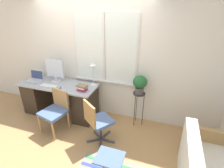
{
  "coord_description": "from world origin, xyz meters",
  "views": [
    {
      "loc": [
        1.57,
        -2.59,
        2.41
      ],
      "look_at": [
        0.63,
        0.17,
        1.04
      ],
      "focal_mm": 28.0,
      "sensor_mm": 36.0,
      "label": 1
    }
  ],
  "objects_px": {
    "laptop": "(35,79)",
    "potted_plant": "(140,83)",
    "desk_lamp": "(93,69)",
    "office_chair_swivel": "(97,121)",
    "monitor": "(55,70)",
    "plant_stand": "(139,98)",
    "desk_chair_wooden": "(55,110)",
    "folding_stool": "(110,159)",
    "book_stack": "(82,88)",
    "mouse": "(60,88)",
    "keyboard": "(49,86)"
  },
  "relations": [
    {
      "from": "keyboard",
      "to": "folding_stool",
      "type": "bearing_deg",
      "value": -30.53
    },
    {
      "from": "monitor",
      "to": "desk_lamp",
      "type": "relative_size",
      "value": 1.07
    },
    {
      "from": "desk_chair_wooden",
      "to": "folding_stool",
      "type": "xyz_separation_m",
      "value": [
        1.38,
        -0.67,
        -0.13
      ]
    },
    {
      "from": "desk_lamp",
      "to": "office_chair_swivel",
      "type": "bearing_deg",
      "value": -62.66
    },
    {
      "from": "book_stack",
      "to": "plant_stand",
      "type": "xyz_separation_m",
      "value": [
        1.12,
        0.31,
        -0.19
      ]
    },
    {
      "from": "folding_stool",
      "to": "book_stack",
      "type": "bearing_deg",
      "value": 131.92
    },
    {
      "from": "folding_stool",
      "to": "potted_plant",
      "type": "bearing_deg",
      "value": 84.18
    },
    {
      "from": "mouse",
      "to": "folding_stool",
      "type": "height_order",
      "value": "mouse"
    },
    {
      "from": "monitor",
      "to": "plant_stand",
      "type": "height_order",
      "value": "monitor"
    },
    {
      "from": "book_stack",
      "to": "office_chair_swivel",
      "type": "relative_size",
      "value": 0.26
    },
    {
      "from": "desk_lamp",
      "to": "book_stack",
      "type": "height_order",
      "value": "desk_lamp"
    },
    {
      "from": "monitor",
      "to": "folding_stool",
      "type": "bearing_deg",
      "value": -36.7
    },
    {
      "from": "mouse",
      "to": "office_chair_swivel",
      "type": "xyz_separation_m",
      "value": [
        1.01,
        -0.42,
        -0.31
      ]
    },
    {
      "from": "mouse",
      "to": "desk_lamp",
      "type": "relative_size",
      "value": 0.14
    },
    {
      "from": "office_chair_swivel",
      "to": "potted_plant",
      "type": "bearing_deg",
      "value": -91.03
    },
    {
      "from": "monitor",
      "to": "potted_plant",
      "type": "relative_size",
      "value": 1.36
    },
    {
      "from": "laptop",
      "to": "plant_stand",
      "type": "relative_size",
      "value": 0.47
    },
    {
      "from": "mouse",
      "to": "desk_chair_wooden",
      "type": "distance_m",
      "value": 0.49
    },
    {
      "from": "keyboard",
      "to": "folding_stool",
      "type": "xyz_separation_m",
      "value": [
        1.75,
        -1.03,
        -0.43
      ]
    },
    {
      "from": "office_chair_swivel",
      "to": "desk_lamp",
      "type": "bearing_deg",
      "value": -26.12
    },
    {
      "from": "plant_stand",
      "to": "desk_lamp",
      "type": "bearing_deg",
      "value": 179.13
    },
    {
      "from": "desk_lamp",
      "to": "potted_plant",
      "type": "height_order",
      "value": "desk_lamp"
    },
    {
      "from": "monitor",
      "to": "keyboard",
      "type": "bearing_deg",
      "value": -89.42
    },
    {
      "from": "monitor",
      "to": "desk_chair_wooden",
      "type": "distance_m",
      "value": 0.93
    },
    {
      "from": "desk_chair_wooden",
      "to": "mouse",
      "type": "bearing_deg",
      "value": 116.05
    },
    {
      "from": "folding_stool",
      "to": "monitor",
      "type": "bearing_deg",
      "value": 143.3
    },
    {
      "from": "monitor",
      "to": "folding_stool",
      "type": "height_order",
      "value": "monitor"
    },
    {
      "from": "potted_plant",
      "to": "keyboard",
      "type": "bearing_deg",
      "value": -169.18
    },
    {
      "from": "mouse",
      "to": "office_chair_swivel",
      "type": "bearing_deg",
      "value": -22.57
    },
    {
      "from": "desk_chair_wooden",
      "to": "folding_stool",
      "type": "height_order",
      "value": "desk_chair_wooden"
    },
    {
      "from": "laptop",
      "to": "desk_lamp",
      "type": "bearing_deg",
      "value": 9.12
    },
    {
      "from": "mouse",
      "to": "desk_chair_wooden",
      "type": "height_order",
      "value": "desk_chair_wooden"
    },
    {
      "from": "desk_chair_wooden",
      "to": "office_chair_swivel",
      "type": "xyz_separation_m",
      "value": [
        0.93,
        -0.05,
        -0.0
      ]
    },
    {
      "from": "book_stack",
      "to": "desk_chair_wooden",
      "type": "distance_m",
      "value": 0.69
    },
    {
      "from": "keyboard",
      "to": "desk_lamp",
      "type": "relative_size",
      "value": 0.81
    },
    {
      "from": "keyboard",
      "to": "office_chair_swivel",
      "type": "height_order",
      "value": "office_chair_swivel"
    },
    {
      "from": "desk_lamp",
      "to": "desk_chair_wooden",
      "type": "xyz_separation_m",
      "value": [
        -0.52,
        -0.74,
        -0.66
      ]
    },
    {
      "from": "potted_plant",
      "to": "folding_stool",
      "type": "height_order",
      "value": "potted_plant"
    },
    {
      "from": "potted_plant",
      "to": "desk_chair_wooden",
      "type": "bearing_deg",
      "value": -154.49
    },
    {
      "from": "laptop",
      "to": "potted_plant",
      "type": "bearing_deg",
      "value": 4.91
    },
    {
      "from": "monitor",
      "to": "plant_stand",
      "type": "relative_size",
      "value": 0.68
    },
    {
      "from": "laptop",
      "to": "mouse",
      "type": "distance_m",
      "value": 0.78
    },
    {
      "from": "laptop",
      "to": "desk_lamp",
      "type": "xyz_separation_m",
      "value": [
        1.36,
        0.22,
        0.32
      ]
    },
    {
      "from": "laptop",
      "to": "mouse",
      "type": "height_order",
      "value": "laptop"
    },
    {
      "from": "desk_chair_wooden",
      "to": "office_chair_swivel",
      "type": "distance_m",
      "value": 0.93
    },
    {
      "from": "plant_stand",
      "to": "mouse",
      "type": "bearing_deg",
      "value": -167.39
    },
    {
      "from": "desk_lamp",
      "to": "plant_stand",
      "type": "bearing_deg",
      "value": -0.87
    },
    {
      "from": "desk_lamp",
      "to": "folding_stool",
      "type": "bearing_deg",
      "value": -58.43
    },
    {
      "from": "mouse",
      "to": "plant_stand",
      "type": "xyz_separation_m",
      "value": [
        1.6,
        0.36,
        -0.14
      ]
    },
    {
      "from": "mouse",
      "to": "folding_stool",
      "type": "relative_size",
      "value": 0.16
    }
  ]
}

